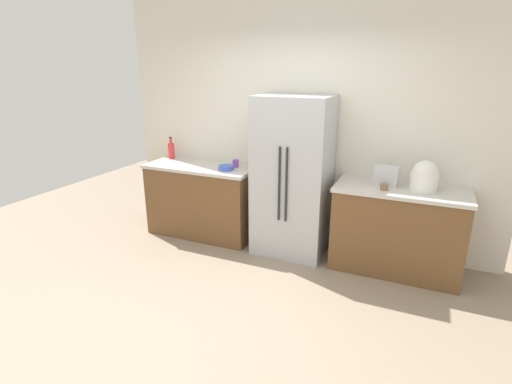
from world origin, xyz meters
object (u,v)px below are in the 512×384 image
(rice_cooker, at_px, (424,177))
(bowl_a, at_px, (226,168))
(cup_b, at_px, (384,187))
(toaster, at_px, (386,176))
(bottle_a, at_px, (171,150))
(refrigerator, at_px, (293,177))
(cup_c, at_px, (427,181))
(cup_a, at_px, (416,180))
(cup_d, at_px, (236,163))

(rice_cooker, bearing_deg, bowl_a, -178.12)
(cup_b, bearing_deg, toaster, 93.76)
(bottle_a, distance_m, cup_b, 2.80)
(cup_b, bearing_deg, bottle_a, 173.75)
(refrigerator, height_order, cup_c, refrigerator)
(bottle_a, relative_size, cup_a, 3.01)
(cup_c, distance_m, cup_d, 2.17)
(cup_a, distance_m, cup_d, 2.07)
(rice_cooker, relative_size, cup_d, 3.33)
(refrigerator, distance_m, bowl_a, 0.82)
(refrigerator, height_order, cup_a, refrigerator)
(cup_b, bearing_deg, cup_a, 50.76)
(cup_a, height_order, cup_b, cup_a)
(bottle_a, relative_size, cup_d, 3.16)
(toaster, relative_size, cup_d, 2.62)
(toaster, bearing_deg, cup_c, 22.86)
(cup_d, bearing_deg, refrigerator, -7.37)
(cup_a, bearing_deg, cup_b, -129.24)
(toaster, distance_m, cup_b, 0.20)
(cup_b, distance_m, bowl_a, 1.83)
(refrigerator, height_order, cup_b, refrigerator)
(refrigerator, relative_size, cup_d, 19.75)
(toaster, relative_size, bottle_a, 0.83)
(cup_c, bearing_deg, cup_a, -174.82)
(cup_a, bearing_deg, cup_d, -177.17)
(bottle_a, bearing_deg, bowl_a, -13.78)
(refrigerator, bearing_deg, rice_cooker, 0.01)
(toaster, relative_size, cup_c, 2.48)
(bottle_a, distance_m, cup_c, 3.16)
(cup_a, distance_m, cup_b, 0.45)
(rice_cooker, height_order, cup_d, rice_cooker)
(cup_c, bearing_deg, bowl_a, -172.71)
(bottle_a, height_order, bowl_a, bottle_a)
(toaster, relative_size, cup_a, 2.49)
(cup_d, xyz_separation_m, bowl_a, (-0.04, -0.17, -0.02))
(refrigerator, xyz_separation_m, cup_a, (1.29, 0.20, 0.06))
(bowl_a, bearing_deg, cup_d, 76.39)
(cup_d, bearing_deg, toaster, -1.80)
(cup_a, bearing_deg, cup_c, 5.18)
(refrigerator, xyz_separation_m, toaster, (1.00, 0.04, 0.12))
(bowl_a, bearing_deg, bottle_a, 166.22)
(refrigerator, relative_size, cup_b, 23.81)
(rice_cooker, height_order, cup_b, rice_cooker)
(rice_cooker, xyz_separation_m, cup_c, (0.03, 0.21, -0.09))
(rice_cooker, bearing_deg, refrigerator, -179.99)
(cup_a, relative_size, bowl_a, 0.51)
(toaster, xyz_separation_m, cup_c, (0.40, 0.17, -0.05))
(refrigerator, xyz_separation_m, cup_d, (-0.77, 0.10, 0.06))
(rice_cooker, height_order, cup_a, rice_cooker)
(toaster, xyz_separation_m, bottle_a, (-2.77, 0.12, 0.01))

